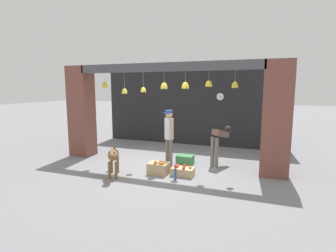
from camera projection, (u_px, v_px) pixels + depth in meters
ground_plane at (162, 166)px, 7.60m from camera, size 60.00×60.00×0.00m
shop_back_wall at (192, 108)px, 10.35m from camera, size 7.29×0.12×2.95m
shop_pillar_left at (82, 112)px, 8.69m from camera, size 0.70×0.60×2.95m
shop_pillar_right at (276, 119)px, 6.63m from camera, size 0.70×0.60×2.95m
storefront_awning at (163, 69)px, 7.30m from camera, size 5.39×0.30×0.89m
dog at (113, 156)px, 6.68m from camera, size 0.58×0.92×0.76m
shopkeeper at (169, 134)px, 7.44m from camera, size 0.31×0.31×1.64m
worker_stooping at (219, 140)px, 7.61m from camera, size 0.50×0.83×1.13m
fruit_crate_oranges at (159, 168)px, 6.94m from camera, size 0.52×0.41×0.36m
fruit_crate_apples at (183, 171)px, 6.80m from camera, size 0.58×0.36×0.27m
produce_box_green at (185, 160)px, 7.83m from camera, size 0.48×0.38×0.27m
water_bottle at (175, 175)px, 6.47m from camera, size 0.06×0.06×0.30m
wall_clock at (220, 97)px, 9.84m from camera, size 0.28×0.03×0.28m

